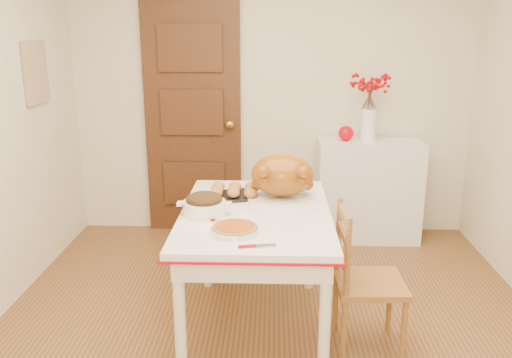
{
  "coord_description": "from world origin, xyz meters",
  "views": [
    {
      "loc": [
        0.01,
        -2.74,
        1.82
      ],
      "look_at": [
        -0.08,
        0.29,
        0.96
      ],
      "focal_mm": 37.65,
      "sensor_mm": 36.0,
      "label": 1
    }
  ],
  "objects_px": {
    "sideboard": "(368,190)",
    "turkey_platter": "(282,178)",
    "pumpkin_pie": "(235,228)",
    "kitchen_table": "(256,271)",
    "chair_oak": "(370,280)"
  },
  "relations": [
    {
      "from": "turkey_platter",
      "to": "pumpkin_pie",
      "type": "xyz_separation_m",
      "value": [
        -0.26,
        -0.57,
        -0.12
      ]
    },
    {
      "from": "chair_oak",
      "to": "turkey_platter",
      "type": "distance_m",
      "value": 0.81
    },
    {
      "from": "kitchen_table",
      "to": "chair_oak",
      "type": "relative_size",
      "value": 1.5
    },
    {
      "from": "sideboard",
      "to": "pumpkin_pie",
      "type": "relative_size",
      "value": 3.57
    },
    {
      "from": "sideboard",
      "to": "pumpkin_pie",
      "type": "bearing_deg",
      "value": -118.63
    },
    {
      "from": "kitchen_table",
      "to": "pumpkin_pie",
      "type": "distance_m",
      "value": 0.55
    },
    {
      "from": "turkey_platter",
      "to": "pumpkin_pie",
      "type": "bearing_deg",
      "value": -136.14
    },
    {
      "from": "kitchen_table",
      "to": "sideboard",
      "type": "bearing_deg",
      "value": 58.77
    },
    {
      "from": "kitchen_table",
      "to": "pumpkin_pie",
      "type": "height_order",
      "value": "pumpkin_pie"
    },
    {
      "from": "sideboard",
      "to": "turkey_platter",
      "type": "distance_m",
      "value": 1.61
    },
    {
      "from": "turkey_platter",
      "to": "pumpkin_pie",
      "type": "relative_size",
      "value": 1.82
    },
    {
      "from": "kitchen_table",
      "to": "turkey_platter",
      "type": "height_order",
      "value": "turkey_platter"
    },
    {
      "from": "turkey_platter",
      "to": "pumpkin_pie",
      "type": "height_order",
      "value": "turkey_platter"
    },
    {
      "from": "kitchen_table",
      "to": "turkey_platter",
      "type": "xyz_separation_m",
      "value": [
        0.16,
        0.22,
        0.53
      ]
    },
    {
      "from": "kitchen_table",
      "to": "chair_oak",
      "type": "xyz_separation_m",
      "value": [
        0.66,
        -0.18,
        0.04
      ]
    }
  ]
}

